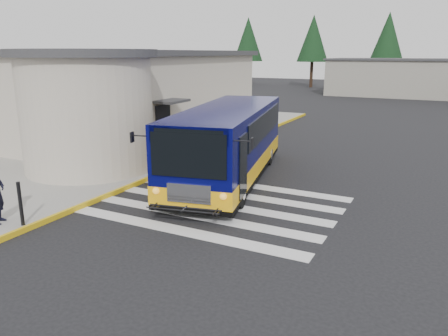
% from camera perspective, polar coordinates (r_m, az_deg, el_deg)
% --- Properties ---
extents(ground, '(140.00, 140.00, 0.00)m').
position_cam_1_polar(ground, '(14.87, 1.81, -4.07)').
color(ground, black).
rests_on(ground, ground).
extents(sidewalk, '(10.00, 34.00, 0.15)m').
position_cam_1_polar(sidewalk, '(22.96, -14.44, 2.43)').
color(sidewalk, gray).
rests_on(sidewalk, ground).
extents(curb_strip, '(0.12, 34.00, 0.16)m').
position_cam_1_polar(curb_strip, '(20.08, -3.75, 1.15)').
color(curb_strip, gold).
rests_on(curb_strip, ground).
extents(station_building, '(12.70, 18.70, 4.80)m').
position_cam_1_polar(station_building, '(25.96, -13.63, 9.44)').
color(station_building, '#B7AB9B').
rests_on(station_building, ground).
extents(crosswalk, '(8.00, 5.35, 0.01)m').
position_cam_1_polar(crosswalk, '(14.41, -1.36, -4.67)').
color(crosswalk, silver).
rests_on(crosswalk, ground).
extents(transit_bus, '(5.02, 10.30, 2.82)m').
position_cam_1_polar(transit_bus, '(16.81, 0.54, 2.93)').
color(transit_bus, '#06074C').
rests_on(transit_bus, ground).
extents(pedestrian_b, '(0.72, 0.92, 1.84)m').
position_cam_1_polar(pedestrian_b, '(16.86, -18.66, 1.19)').
color(pedestrian_b, black).
rests_on(pedestrian_b, sidewalk).
extents(bollard, '(0.10, 0.10, 1.26)m').
position_cam_1_polar(bollard, '(13.32, -25.04, -4.26)').
color(bollard, black).
rests_on(bollard, sidewalk).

